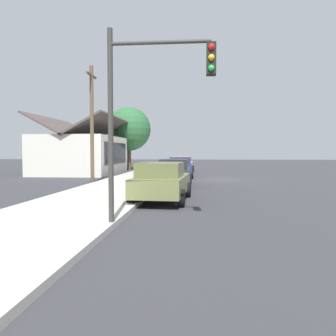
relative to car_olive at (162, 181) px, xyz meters
The scene contains 11 objects.
ground_plane 11.50m from the car_olive, 14.08° to the right, with size 120.00×120.00×0.00m, color #38383D.
sidewalk_curb 11.50m from the car_olive, 14.18° to the left, with size 60.00×4.20×0.16m, color beige.
car_olive is the anchor object (origin of this frame).
car_charcoal 6.03m from the car_olive, ahead, with size 4.74×2.01×1.59m.
car_navy 12.57m from the car_olive, ahead, with size 4.33×2.03×1.59m.
car_coral 18.73m from the car_olive, ahead, with size 4.65×2.03×1.59m.
storefront_building 18.81m from the car_olive, 29.31° to the left, with size 9.77×6.64×5.20m.
shade_tree 24.36m from the car_olive, 15.09° to the left, with size 4.82×4.82×6.91m.
traffic_light_main 5.49m from the car_olive, behind, with size 0.37×2.79×5.20m.
utility_pole_wooden 9.96m from the car_olive, 34.90° to the left, with size 1.80×0.24×7.50m.
fire_hydrant_red 15.26m from the car_olive, ahead, with size 0.22×0.22×0.71m.
Camera 1 is at (-24.53, 1.28, 2.03)m, focal length 35.89 mm.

